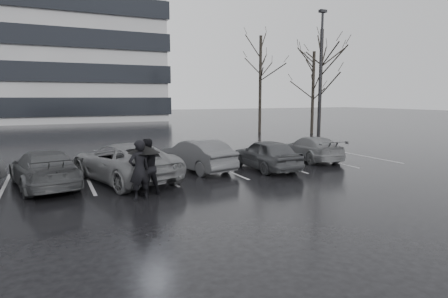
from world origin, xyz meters
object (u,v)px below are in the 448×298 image
pedestrian_left (139,170)px  tree_north (260,85)px  car_east (311,148)px  car_main (266,154)px  car_west_c (44,169)px  car_west_a (197,155)px  lamp_post (320,85)px  car_west_b (124,162)px  tree_east (320,85)px  pedestrian_right (146,167)px  tree_ne (313,93)px

pedestrian_left → tree_north: bearing=-145.0°
tree_north → car_east: bearing=-110.7°
car_main → car_east: (3.30, 1.13, -0.07)m
car_east → car_west_c: bearing=9.2°
car_west_a → lamp_post: lamp_post is taller
car_west_b → car_east: car_west_b is taller
pedestrian_left → lamp_post: (13.21, 7.84, 2.95)m
tree_east → car_main: bearing=-139.0°
car_west_a → pedestrian_left: bearing=34.7°
car_west_a → tree_north: bearing=-142.2°
car_main → lamp_post: 9.42m
car_east → pedestrian_right: bearing=25.3°
tree_east → tree_ne: bearing=58.0°
car_west_c → tree_north: bearing=-150.1°
car_east → pedestrian_left: 10.10m
pedestrian_left → pedestrian_right: pedestrian_left is taller
pedestrian_right → tree_north: (14.45, 17.50, 3.34)m
pedestrian_left → tree_east: (15.79, 11.01, 3.07)m
car_east → lamp_post: lamp_post is taller
car_west_c → tree_north: (17.48, 15.00, 3.60)m
car_west_b → pedestrian_left: size_ratio=2.80×
car_west_a → car_west_b: size_ratio=0.78×
car_west_b → car_west_c: (-2.74, 0.07, -0.07)m
pedestrian_right → lamp_post: 15.11m
car_west_b → pedestrian_left: bearing=71.8°
car_west_c → tree_east: 20.41m
pedestrian_left → lamp_post: size_ratio=0.22×
car_west_a → car_east: car_west_a is taller
car_west_a → tree_ne: size_ratio=0.58×
car_west_a → pedestrian_left: pedestrian_left is taller
car_west_a → tree_north: 18.77m
pedestrian_left → car_main: bearing=-172.7°
pedestrian_right → lamp_post: lamp_post is taller
lamp_post → tree_north: 10.29m
car_west_c → tree_east: (18.48, 8.00, 3.35)m
pedestrian_right → tree_north: 22.94m
car_main → car_west_c: car_main is taller
tree_ne → tree_north: tree_north is taller
pedestrian_left → pedestrian_right: bearing=-139.3°
tree_north → tree_ne: bearing=-40.6°
pedestrian_right → tree_east: 18.93m
pedestrian_right → car_west_a: bearing=-141.6°
car_west_b → tree_north: (14.74, 15.08, 3.53)m
car_west_b → tree_east: 17.99m
pedestrian_right → tree_ne: bearing=-149.6°
car_main → pedestrian_left: size_ratio=2.10×
car_west_c → pedestrian_right: size_ratio=2.47×
car_west_b → tree_east: bearing=-170.1°
lamp_post → car_west_a: bearing=-157.1°
car_east → pedestrian_left: (-9.39, -3.71, 0.33)m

